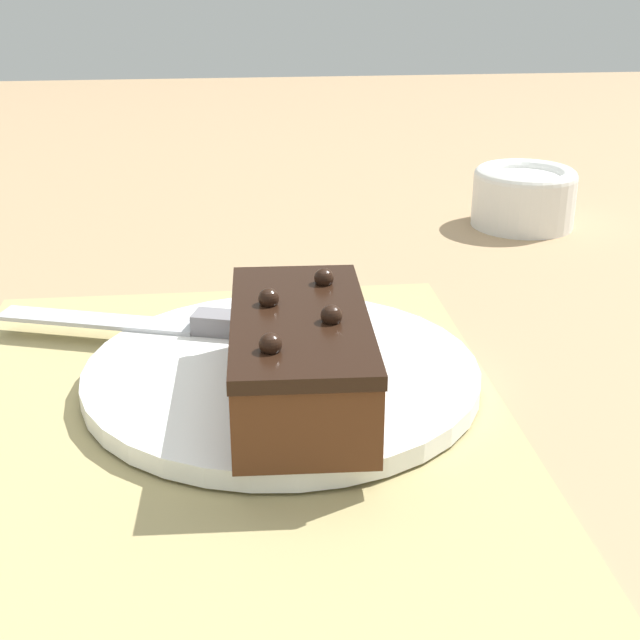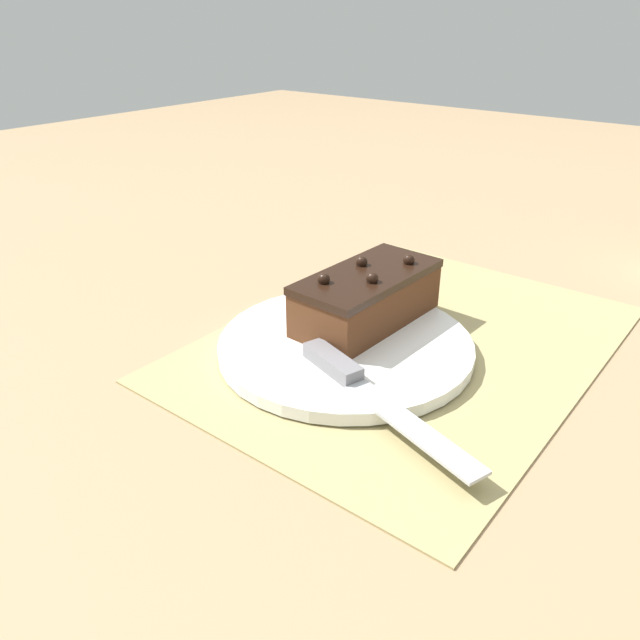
# 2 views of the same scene
# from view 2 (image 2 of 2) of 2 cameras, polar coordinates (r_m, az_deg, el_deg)

# --- Properties ---
(ground_plane) EXTENTS (3.00, 3.00, 0.00)m
(ground_plane) POSITION_cam_2_polar(r_m,az_deg,el_deg) (0.64, 8.12, -2.07)
(ground_plane) COLOR #9E7F5B
(placemat_woven) EXTENTS (0.46, 0.34, 0.00)m
(placemat_woven) POSITION_cam_2_polar(r_m,az_deg,el_deg) (0.64, 8.13, -1.91)
(placemat_woven) COLOR tan
(placemat_woven) RESTS_ON ground_plane
(cake_plate) EXTENTS (0.25, 0.25, 0.01)m
(cake_plate) POSITION_cam_2_polar(r_m,az_deg,el_deg) (0.61, 2.34, -2.32)
(cake_plate) COLOR white
(cake_plate) RESTS_ON placemat_woven
(chocolate_cake) EXTENTS (0.16, 0.08, 0.06)m
(chocolate_cake) POSITION_cam_2_polar(r_m,az_deg,el_deg) (0.63, 4.30, 2.14)
(chocolate_cake) COLOR #512D19
(chocolate_cake) RESTS_ON cake_plate
(serving_knife) EXTENTS (0.08, 0.21, 0.01)m
(serving_knife) POSITION_cam_2_polar(r_m,az_deg,el_deg) (0.53, 3.35, -5.65)
(serving_knife) COLOR slate
(serving_knife) RESTS_ON cake_plate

